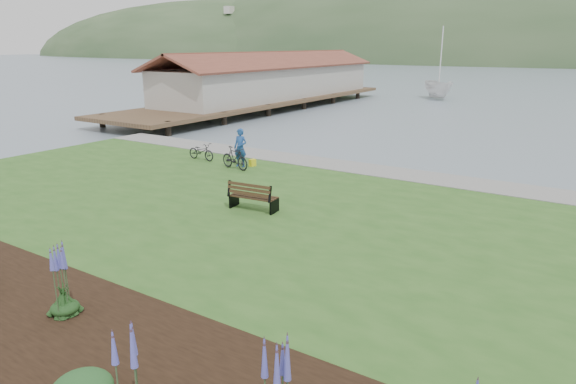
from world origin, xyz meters
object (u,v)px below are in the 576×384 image
object	(u,v)px
person	(240,144)
bicycle_a	(201,151)
sailboat	(438,99)
park_bench	(252,196)

from	to	relation	value
person	bicycle_a	xyz separation A→B (m)	(-2.61, 0.08, -0.64)
person	bicycle_a	bearing A→B (deg)	171.79
sailboat	bicycle_a	bearing A→B (deg)	-129.29
person	sailboat	world-z (taller)	sailboat
bicycle_a	park_bench	bearing A→B (deg)	-123.05
bicycle_a	sailboat	size ratio (longest dim) A/B	0.07
bicycle_a	sailboat	distance (m)	40.27
person	bicycle_a	size ratio (longest dim) A/B	1.28
park_bench	person	distance (m)	6.88
person	bicycle_a	world-z (taller)	person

